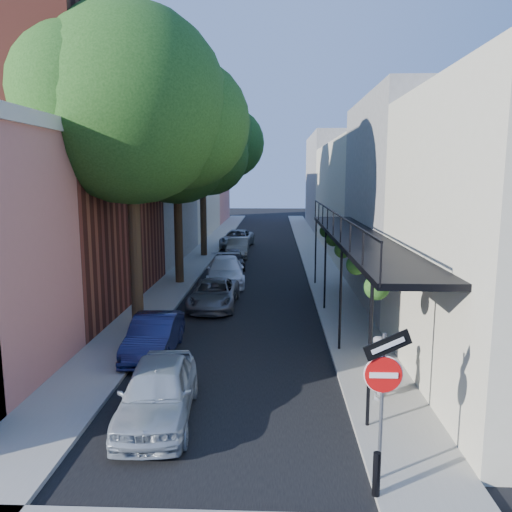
# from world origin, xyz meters

# --- Properties ---
(road_surface) EXTENTS (6.00, 64.00, 0.01)m
(road_surface) POSITION_xyz_m (0.00, 30.00, 0.01)
(road_surface) COLOR black
(road_surface) RESTS_ON ground
(sidewalk_left) EXTENTS (2.00, 64.00, 0.12)m
(sidewalk_left) POSITION_xyz_m (-4.00, 30.00, 0.06)
(sidewalk_left) COLOR gray
(sidewalk_left) RESTS_ON ground
(sidewalk_right) EXTENTS (2.00, 64.00, 0.12)m
(sidewalk_right) POSITION_xyz_m (4.00, 30.00, 0.06)
(sidewalk_right) COLOR gray
(sidewalk_right) RESTS_ON ground
(buildings_left) EXTENTS (10.10, 59.10, 12.00)m
(buildings_left) POSITION_xyz_m (-9.30, 28.76, 4.94)
(buildings_left) COLOR tan
(buildings_left) RESTS_ON ground
(buildings_right) EXTENTS (9.80, 55.00, 10.00)m
(buildings_right) POSITION_xyz_m (8.99, 29.49, 4.42)
(buildings_right) COLOR beige
(buildings_right) RESTS_ON ground
(sign_post) EXTENTS (0.89, 0.17, 2.99)m
(sign_post) POSITION_xyz_m (3.16, 0.97, 2.04)
(sign_post) COLOR #595B60
(sign_post) RESTS_ON ground
(bollard) EXTENTS (0.14, 0.14, 0.80)m
(bollard) POSITION_xyz_m (3.00, 0.50, 0.52)
(bollard) COLOR black
(bollard) RESTS_ON sidewalk_right
(oak_near) EXTENTS (7.48, 6.80, 11.42)m
(oak_near) POSITION_xyz_m (-3.37, 10.26, 7.88)
(oak_near) COLOR #382416
(oak_near) RESTS_ON ground
(oak_mid) EXTENTS (6.60, 6.00, 10.20)m
(oak_mid) POSITION_xyz_m (-3.42, 18.23, 7.06)
(oak_mid) COLOR #382416
(oak_mid) RESTS_ON ground
(oak_far) EXTENTS (7.70, 7.00, 11.90)m
(oak_far) POSITION_xyz_m (-3.35, 27.27, 8.26)
(oak_far) COLOR #382416
(oak_far) RESTS_ON ground
(parked_car_a) EXTENTS (1.94, 4.18, 1.38)m
(parked_car_a) POSITION_xyz_m (-1.48, 3.30, 0.69)
(parked_car_a) COLOR #A0AAB2
(parked_car_a) RESTS_ON ground
(parked_car_b) EXTENTS (1.40, 3.83, 1.26)m
(parked_car_b) POSITION_xyz_m (-2.60, 7.54, 0.63)
(parked_car_b) COLOR #141941
(parked_car_b) RESTS_ON ground
(parked_car_c) EXTENTS (1.97, 4.25, 1.18)m
(parked_car_c) POSITION_xyz_m (-1.42, 13.39, 0.59)
(parked_car_c) COLOR #5A5B62
(parked_car_c) RESTS_ON ground
(parked_car_d) EXTENTS (2.41, 4.93, 1.38)m
(parked_car_d) POSITION_xyz_m (-1.40, 18.19, 0.69)
(parked_car_d) COLOR white
(parked_car_d) RESTS_ON ground
(parked_car_e) EXTENTS (1.83, 3.66, 1.20)m
(parked_car_e) POSITION_xyz_m (-1.40, 22.63, 0.60)
(parked_car_e) COLOR black
(parked_car_e) RESTS_ON ground
(parked_car_f) EXTENTS (1.55, 4.11, 1.34)m
(parked_car_f) POSITION_xyz_m (-1.40, 26.93, 0.67)
(parked_car_f) COLOR gray
(parked_car_f) RESTS_ON ground
(parked_car_g) EXTENTS (2.66, 5.10, 1.37)m
(parked_car_g) POSITION_xyz_m (-1.82, 31.76, 0.69)
(parked_car_g) COLOR gray
(parked_car_g) RESTS_ON ground
(pedestrian) EXTENTS (0.58, 0.69, 1.60)m
(pedestrian) POSITION_xyz_m (3.84, 4.43, 0.92)
(pedestrian) COLOR slate
(pedestrian) RESTS_ON sidewalk_right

